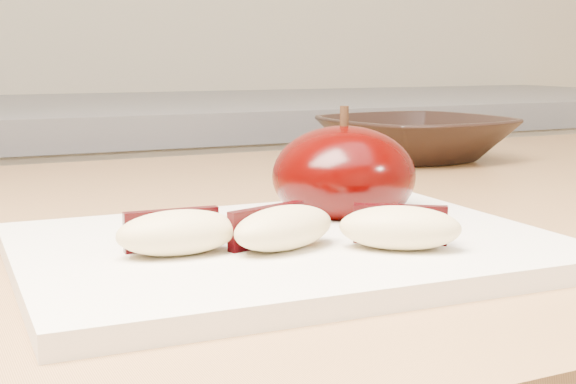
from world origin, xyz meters
name	(u,v)px	position (x,y,z in m)	size (l,w,h in m)	color
cutting_board	(288,249)	(0.01, 0.36, 0.91)	(0.28, 0.21, 0.01)	silver
apple_half	(344,176)	(0.08, 0.42, 0.93)	(0.10, 0.10, 0.07)	black
apple_wedge_a	(177,232)	(-0.05, 0.35, 0.92)	(0.06, 0.03, 0.02)	#D2BD85
apple_wedge_b	(282,228)	(0.00, 0.34, 0.92)	(0.07, 0.05, 0.02)	#D2BD85
apple_wedge_c	(400,227)	(0.05, 0.32, 0.92)	(0.07, 0.06, 0.02)	#D2BD85
bowl	(415,138)	(0.31, 0.68, 0.92)	(0.19, 0.19, 0.05)	black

